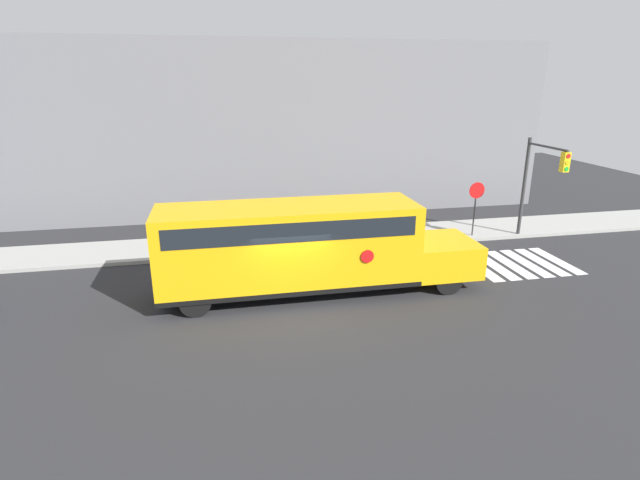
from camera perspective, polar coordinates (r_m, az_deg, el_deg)
ground_plane at (r=16.73m, az=-3.37°, el=-7.44°), size 60.00×60.00×0.00m
sidewalk_strip at (r=22.70m, az=-5.77°, el=-0.30°), size 44.00×3.00×0.15m
building_backdrop at (r=28.16m, az=-7.50°, el=12.51°), size 32.00×4.00×9.08m
crosswalk_stripes at (r=21.83m, az=21.69°, el=-2.51°), size 4.00×3.20×0.01m
school_bus at (r=16.97m, az=-2.01°, el=-0.49°), size 11.07×2.57×3.17m
stop_sign at (r=24.05m, az=17.36°, el=4.26°), size 0.75×0.10×2.68m
traffic_light at (r=24.04m, az=23.68°, el=6.71°), size 0.28×2.76×4.65m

